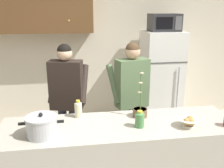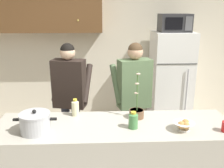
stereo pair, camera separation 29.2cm
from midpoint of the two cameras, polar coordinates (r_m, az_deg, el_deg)
The scene contains 11 objects.
back_wall_unit at distance 4.52m, azimuth -8.29°, elevation 9.26°, with size 6.00×0.48×2.60m.
kitchen_island at distance 2.73m, azimuth -1.43°, elevation -17.89°, with size 2.32×0.68×0.92m, color #BCB7A8.
refrigerator at distance 4.45m, azimuth 9.04°, elevation 1.03°, with size 0.64×0.68×1.64m.
microwave at distance 4.27m, azimuth 9.73°, elevation 13.46°, with size 0.48×0.37×0.28m.
person_near_pot at distance 3.28m, azimuth -12.66°, elevation -1.77°, with size 0.56×0.49×1.60m.
person_by_sink at distance 3.25m, azimuth 1.84°, elevation -1.35°, with size 0.57×0.51×1.61m.
cooking_pot at distance 2.38m, azimuth -18.99°, elevation -9.00°, with size 0.39×0.28×0.22m.
bread_bowl at distance 2.50m, azimuth 13.65°, elevation -8.36°, with size 0.20×0.20×0.10m.
bottle_near_edge at distance 2.67m, azimuth -10.73°, elevation -5.56°, with size 0.08×0.08×0.18m.
bottle_mid_counter at distance 2.42m, azimuth 2.80°, elevation -7.93°, with size 0.09×0.09×0.17m.
potted_orchid at distance 2.65m, azimuth 3.18°, elevation -6.09°, with size 0.15×0.15×0.49m.
Camera 1 is at (-0.41, -2.22, 2.01)m, focal length 40.70 mm.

